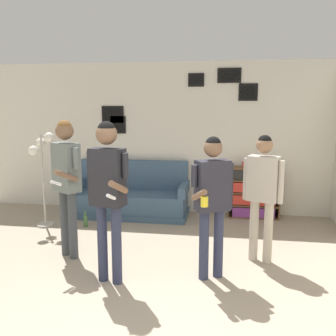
# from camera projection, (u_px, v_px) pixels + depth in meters

# --- Properties ---
(wall_back) EXTENTS (7.61, 0.08, 2.70)m
(wall_back) POSITION_uv_depth(u_px,v_px,m) (183.00, 138.00, 6.76)
(wall_back) COLOR silver
(wall_back) RESTS_ON ground_plane
(couch) EXTENTS (2.05, 0.80, 0.95)m
(couch) POSITION_uv_depth(u_px,v_px,m) (131.00, 198.00, 6.68)
(couch) COLOR #3D5670
(couch) RESTS_ON ground_plane
(bookshelf) EXTENTS (0.88, 0.30, 0.88)m
(bookshelf) POSITION_uv_depth(u_px,v_px,m) (254.00, 193.00, 6.51)
(bookshelf) COLOR brown
(bookshelf) RESTS_ON ground_plane
(floor_lamp) EXTENTS (0.36, 0.40, 1.52)m
(floor_lamp) POSITION_uv_depth(u_px,v_px,m) (42.00, 160.00, 5.93)
(floor_lamp) COLOR #ADA89E
(floor_lamp) RESTS_ON ground_plane
(person_player_foreground_left) EXTENTS (0.43, 0.61, 1.76)m
(person_player_foreground_left) POSITION_uv_depth(u_px,v_px,m) (66.00, 174.00, 4.69)
(person_player_foreground_left) COLOR #3D4247
(person_player_foreground_left) RESTS_ON ground_plane
(person_player_foreground_center) EXTENTS (0.49, 0.55, 1.78)m
(person_player_foreground_center) POSITION_uv_depth(u_px,v_px,m) (108.00, 184.00, 3.99)
(person_player_foreground_center) COLOR #2D334C
(person_player_foreground_center) RESTS_ON ground_plane
(person_watcher_holding_cup) EXTENTS (0.45, 0.54, 1.61)m
(person_watcher_holding_cup) POSITION_uv_depth(u_px,v_px,m) (212.00, 194.00, 4.10)
(person_watcher_holding_cup) COLOR #2D334C
(person_watcher_holding_cup) RESTS_ON ground_plane
(person_spectator_near_bookshelf) EXTENTS (0.47, 0.32, 1.59)m
(person_spectator_near_bookshelf) POSITION_uv_depth(u_px,v_px,m) (263.00, 186.00, 4.56)
(person_spectator_near_bookshelf) COLOR #B7AD99
(person_spectator_near_bookshelf) RESTS_ON ground_plane
(bottle_on_floor) EXTENTS (0.07, 0.07, 0.27)m
(bottle_on_floor) POSITION_uv_depth(u_px,v_px,m) (86.00, 220.00, 6.04)
(bottle_on_floor) COLOR #3D6638
(bottle_on_floor) RESTS_ON ground_plane
(drinking_cup) EXTENTS (0.08, 0.08, 0.09)m
(drinking_cup) POSITION_uv_depth(u_px,v_px,m) (244.00, 165.00, 6.45)
(drinking_cup) COLOR red
(drinking_cup) RESTS_ON bookshelf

